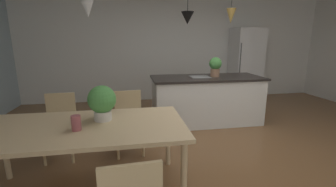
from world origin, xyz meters
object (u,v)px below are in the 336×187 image
at_px(potted_plant_on_island, 215,66).
at_px(chair_far_left, 60,124).
at_px(refrigerator, 245,64).
at_px(vase_on_dining_table, 76,123).
at_px(potted_plant_on_table, 102,101).
at_px(dining_table, 82,131).
at_px(kitchen_island, 206,99).
at_px(chair_far_right, 129,120).

bearing_deg(potted_plant_on_island, chair_far_left, -159.10).
relative_size(refrigerator, potted_plant_on_island, 5.15).
bearing_deg(vase_on_dining_table, potted_plant_on_island, 43.00).
bearing_deg(refrigerator, potted_plant_on_table, -135.47).
xyz_separation_m(chair_far_left, refrigerator, (4.06, 2.59, 0.47)).
bearing_deg(dining_table, kitchen_island, 43.64).
distance_m(dining_table, vase_on_dining_table, 0.18).
distance_m(kitchen_island, refrigerator, 2.36).
distance_m(chair_far_left, potted_plant_on_island, 2.81).
bearing_deg(chair_far_left, refrigerator, 32.59).
bearing_deg(kitchen_island, potted_plant_on_table, -135.31).
bearing_deg(chair_far_left, dining_table, -62.31).
xyz_separation_m(dining_table, potted_plant_on_island, (2.10, 1.85, 0.41)).
distance_m(chair_far_left, vase_on_dining_table, 1.14).
height_order(chair_far_right, potted_plant_on_island, potted_plant_on_island).
bearing_deg(chair_far_right, dining_table, -117.48).
relative_size(dining_table, vase_on_dining_table, 14.38).
relative_size(dining_table, chair_far_left, 2.34).
xyz_separation_m(dining_table, refrigerator, (3.60, 3.47, 0.25)).
bearing_deg(kitchen_island, vase_on_dining_table, -134.84).
relative_size(chair_far_right, potted_plant_on_island, 2.36).
bearing_deg(dining_table, chair_far_left, 117.69).
distance_m(kitchen_island, vase_on_dining_table, 2.80).
height_order(kitchen_island, refrigerator, refrigerator).
bearing_deg(vase_on_dining_table, kitchen_island, 45.16).
bearing_deg(chair_far_right, vase_on_dining_table, -115.42).
bearing_deg(refrigerator, chair_far_right, -140.45).
bearing_deg(kitchen_island, potted_plant_on_island, 0.00).
height_order(dining_table, vase_on_dining_table, vase_on_dining_table).
distance_m(dining_table, refrigerator, 5.00).
xyz_separation_m(chair_far_left, vase_on_dining_table, (0.44, -0.99, 0.35)).
height_order(dining_table, refrigerator, refrigerator).
bearing_deg(kitchen_island, chair_far_left, -157.89).
bearing_deg(vase_on_dining_table, dining_table, 82.15).
xyz_separation_m(potted_plant_on_island, vase_on_dining_table, (-2.11, -1.97, -0.28)).
height_order(chair_far_left, vase_on_dining_table, vase_on_dining_table).
bearing_deg(dining_table, refrigerator, 43.97).
bearing_deg(dining_table, potted_plant_on_island, 41.48).
bearing_deg(chair_far_right, kitchen_island, 33.29).
distance_m(dining_table, chair_far_left, 1.01).
height_order(chair_far_left, potted_plant_on_table, potted_plant_on_table).
xyz_separation_m(chair_far_left, chair_far_right, (0.92, -0.00, 0.00)).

